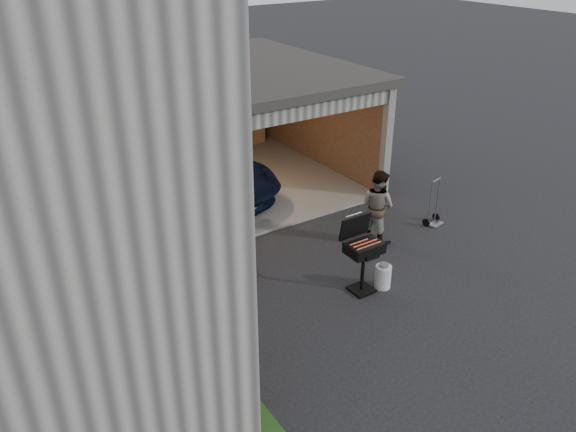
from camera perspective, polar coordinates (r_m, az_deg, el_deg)
name	(u,v)px	position (r m, az deg, el deg)	size (l,w,h in m)	color
ground	(347,329)	(9.33, 6.04, -11.38)	(80.00, 80.00, 0.00)	black
groundcover_strip	(259,429)	(7.75, -2.97, -20.77)	(0.50, 8.00, 0.06)	#193814
garage	(202,110)	(14.10, -8.76, 10.57)	(6.80, 6.30, 2.90)	#605E59
minivan	(191,172)	(13.62, -9.79, 4.42)	(2.11, 4.58, 1.27)	black
woman	(171,266)	(9.48, -11.81, -4.95)	(0.62, 0.40, 1.69)	#A8B7D3
man	(378,206)	(11.57, 9.09, 1.02)	(0.75, 0.59, 1.54)	#4E321E
bbq_grill	(363,250)	(9.83, 7.60, -3.42)	(0.63, 0.55, 1.40)	black
propane_tank	(383,277)	(10.29, 9.62, -6.10)	(0.29, 0.29, 0.44)	white
plywood_panel	(232,379)	(7.70, -5.67, -16.17)	(0.04, 0.93, 1.04)	#51331B
hand_truck	(434,216)	(12.70, 14.57, 0.04)	(0.46, 0.38, 1.06)	slate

